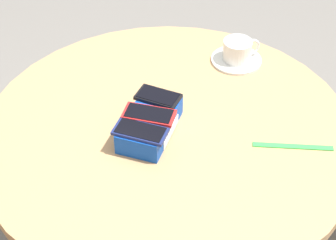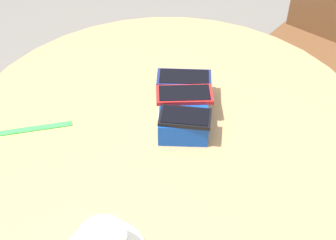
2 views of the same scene
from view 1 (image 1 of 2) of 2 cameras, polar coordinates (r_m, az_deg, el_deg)
The scene contains 8 objects.
round_table at distance 1.58m, azimuth -0.00°, elevation -3.51°, with size 1.00×1.00×0.73m.
phone_box at distance 1.46m, azimuth -1.83°, elevation -0.40°, with size 0.23×0.16×0.06m.
phone_navy at distance 1.39m, azimuth -2.83°, elevation -1.15°, with size 0.10×0.15×0.01m.
phone_red at distance 1.44m, azimuth -1.95°, elevation 0.55°, with size 0.11×0.15×0.01m.
phone_black at distance 1.50m, azimuth -1.01°, elevation 2.39°, with size 0.08×0.13×0.01m.
saucer at distance 1.75m, azimuth 6.95°, elevation 6.08°, with size 0.15×0.15×0.01m, color silver.
coffee_cup at distance 1.73m, azimuth 7.13°, elevation 7.09°, with size 0.11×0.09×0.06m.
lanyard_strap at distance 1.48m, azimuth 12.57°, elevation -2.64°, with size 0.21×0.02×0.00m, color green.
Camera 1 is at (-0.93, -0.63, 1.73)m, focal length 60.00 mm.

